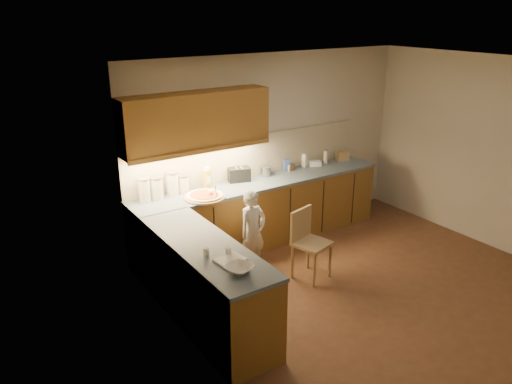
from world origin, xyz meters
TOP-DOWN VIEW (x-y plane):
  - room at (0.00, 0.00)m, footprint 4.54×4.50m
  - l_counter at (-0.92, 1.25)m, footprint 3.77×2.62m
  - backsplash at (-0.38, 1.99)m, footprint 3.75×0.02m
  - upper_cabinets at (-1.27, 1.82)m, footprint 1.95×0.36m
  - pizza_on_board at (-1.33, 1.56)m, footprint 0.52×0.52m
  - child at (-0.96, 1.04)m, footprint 0.44×0.32m
  - wooden_chair at (-0.45, 0.59)m, footprint 0.48×0.48m
  - mixing_bowl at (-1.95, -0.26)m, footprint 0.31×0.31m
  - canister_a at (-2.01, 1.85)m, footprint 0.15×0.15m
  - canister_b at (-1.84, 1.86)m, footprint 0.16×0.16m
  - canister_c at (-1.62, 1.89)m, footprint 0.16×0.16m
  - canister_d at (-1.46, 1.89)m, footprint 0.14×0.14m
  - oil_jug at (-1.13, 1.87)m, footprint 0.12×0.10m
  - toaster at (-0.64, 1.87)m, footprint 0.33×0.25m
  - steel_pot at (-0.21, 1.86)m, footprint 0.18×0.18m
  - blue_box at (0.18, 1.87)m, footprint 0.10×0.09m
  - card_box_a at (0.24, 1.87)m, footprint 0.15×0.13m
  - white_bottle at (0.53, 1.89)m, footprint 0.08×0.08m
  - flat_pack at (0.69, 1.84)m, footprint 0.21×0.18m
  - tall_jar at (0.89, 1.83)m, footprint 0.07×0.07m
  - card_box_b at (1.24, 1.84)m, footprint 0.22×0.20m
  - dough_cloth at (-1.92, -0.04)m, footprint 0.29×0.24m
  - spice_jar_a at (-2.05, 0.19)m, footprint 0.07×0.07m
  - spice_jar_b at (-1.86, 0.08)m, footprint 0.07×0.07m

SIDE VIEW (x-z plane):
  - l_counter at x=-0.92m, z-range 0.00..0.92m
  - wooden_chair at x=-0.45m, z-range 0.07..0.94m
  - child at x=-0.96m, z-range 0.00..1.09m
  - dough_cloth at x=-1.92m, z-range 0.92..0.94m
  - pizza_on_board at x=-1.33m, z-range 0.84..1.05m
  - mixing_bowl at x=-1.95m, z-range 0.92..0.98m
  - flat_pack at x=0.69m, z-range 0.92..0.99m
  - spice_jar_a at x=-2.05m, z-range 0.92..0.99m
  - spice_jar_b at x=-1.86m, z-range 0.92..1.00m
  - card_box_a at x=0.24m, z-range 0.92..1.02m
  - steel_pot at x=-0.21m, z-range 0.92..1.06m
  - card_box_b at x=1.24m, z-range 0.92..1.06m
  - blue_box at x=0.18m, z-range 0.92..1.10m
  - toaster at x=-0.64m, z-range 0.92..1.11m
  - white_bottle at x=0.53m, z-range 0.92..1.12m
  - tall_jar at x=0.89m, z-range 0.92..1.14m
  - canister_d at x=-1.46m, z-range 0.92..1.16m
  - oil_jug at x=-1.13m, z-range 0.91..1.20m
  - canister_b at x=-1.84m, z-range 0.92..1.21m
  - canister_c at x=-1.62m, z-range 0.92..1.23m
  - canister_a at x=-2.01m, z-range 0.92..1.23m
  - backsplash at x=-0.38m, z-range 0.92..1.50m
  - room at x=0.00m, z-range 0.37..2.99m
  - upper_cabinets at x=-1.27m, z-range 1.48..2.21m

